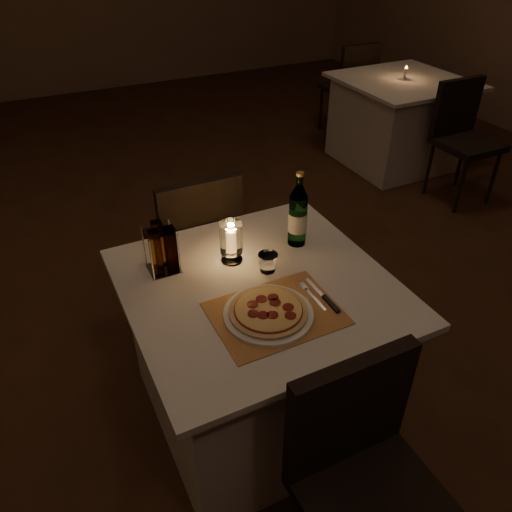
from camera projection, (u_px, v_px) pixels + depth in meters
name	position (u px, v px, depth m)	size (l,w,h in m)	color
floor	(216.00, 362.00, 2.59)	(8.00, 10.00, 0.02)	#412415
main_table	(258.00, 351.00, 2.13)	(1.00, 1.00, 0.74)	silver
chair_near	(363.00, 466.00, 1.50)	(0.42, 0.42, 0.90)	black
chair_far	(196.00, 236.00, 2.55)	(0.42, 0.42, 0.90)	black
placemat	(276.00, 313.00, 1.78)	(0.45, 0.34, 0.00)	#C48244
plate	(268.00, 314.00, 1.76)	(0.32, 0.32, 0.01)	white
pizza	(268.00, 310.00, 1.75)	(0.28, 0.28, 0.02)	#D8B77F
fork	(311.00, 294.00, 1.86)	(0.02, 0.18, 0.00)	silver
knife	(327.00, 300.00, 1.83)	(0.02, 0.22, 0.01)	black
tumbler	(268.00, 263.00, 1.97)	(0.08, 0.08, 0.08)	white
water_bottle	(298.00, 216.00, 2.08)	(0.08, 0.08, 0.33)	#549D5C
hurricane_candle	(231.00, 239.00, 1.99)	(0.09, 0.09, 0.18)	white
cruet_caddy	(162.00, 251.00, 1.93)	(0.12, 0.12, 0.21)	white
neighbor_table_right	(397.00, 122.00, 4.40)	(1.00, 1.00, 0.74)	silver
neighbor_chair_ra	(462.00, 129.00, 3.77)	(0.42, 0.42, 0.90)	black
neighbor_chair_rb	(352.00, 81.00, 4.82)	(0.42, 0.42, 0.90)	black
neighbor_candle_right	(405.00, 73.00, 4.16)	(0.03, 0.03, 0.11)	white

